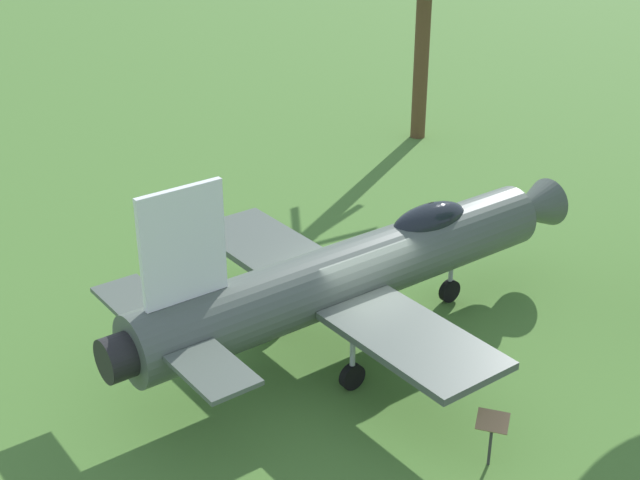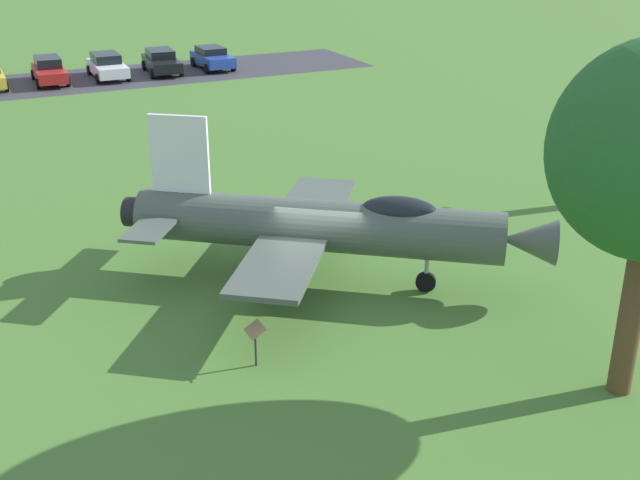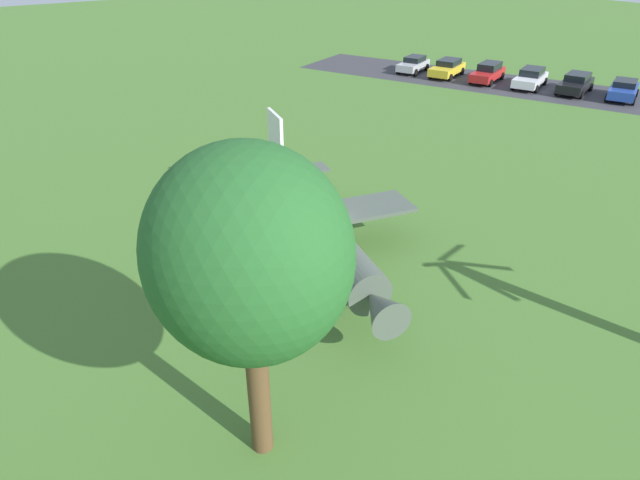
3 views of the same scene
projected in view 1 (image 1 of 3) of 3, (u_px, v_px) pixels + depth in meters
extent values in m
plane|color=#47722D|center=(349.00, 342.00, 20.63)|extent=(200.00, 200.00, 0.00)
cylinder|color=#4C564C|center=(350.00, 274.00, 19.83)|extent=(10.96, 4.17, 1.53)
cone|color=#4C564C|center=(529.00, 209.00, 23.11)|extent=(1.87, 1.66, 1.30)
cylinder|color=black|center=(118.00, 358.00, 16.74)|extent=(0.81, 1.04, 0.92)
ellipsoid|color=black|center=(429.00, 221.00, 20.84)|extent=(2.35, 1.41, 0.84)
cube|color=white|center=(183.00, 245.00, 16.74)|extent=(1.78, 0.58, 2.36)
cube|color=#4C564C|center=(264.00, 246.00, 21.56)|extent=(2.89, 4.25, 0.16)
cube|color=#4C564C|center=(413.00, 340.00, 17.67)|extent=(2.89, 4.25, 0.16)
cube|color=#4C564C|center=(132.00, 299.00, 18.48)|extent=(1.51, 2.02, 0.10)
cube|color=#4C564C|center=(213.00, 370.00, 16.08)|extent=(1.51, 2.02, 0.10)
cylinder|color=#A5A8AD|center=(451.00, 267.00, 21.97)|extent=(0.12, 0.12, 1.39)
cylinder|color=black|center=(449.00, 291.00, 22.27)|extent=(0.63, 0.32, 0.60)
cylinder|color=#A5A8AD|center=(275.00, 295.00, 20.66)|extent=(0.12, 0.12, 1.39)
cylinder|color=black|center=(276.00, 320.00, 20.97)|extent=(0.63, 0.32, 0.60)
cylinder|color=#A5A8AD|center=(353.00, 349.00, 18.55)|extent=(0.12, 0.12, 1.39)
cylinder|color=black|center=(352.00, 376.00, 18.86)|extent=(0.63, 0.32, 0.60)
cylinder|color=brown|center=(421.00, 59.00, 32.63)|extent=(0.56, 0.56, 6.08)
cylinder|color=#333333|center=(490.00, 445.00, 16.55)|extent=(0.06, 0.06, 0.90)
cube|color=olive|center=(493.00, 421.00, 16.31)|extent=(0.59, 0.70, 0.25)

